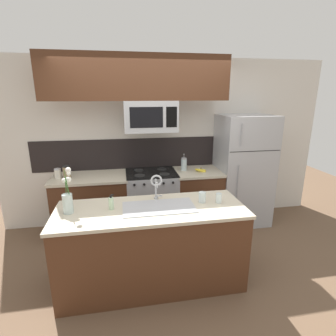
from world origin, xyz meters
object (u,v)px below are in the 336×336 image
object	(u,v)px
microwave	(150,116)
dish_soap_bottle	(111,203)
sink_faucet	(156,184)
banana_bunch	(201,170)
stove_range	(152,200)
drinking_glass	(202,197)
flower_vase	(68,200)
french_press	(184,164)
spare_glass	(219,198)
storage_jar_medium	(67,172)
storage_jar_tall	(58,174)
refrigerator	(242,170)

from	to	relation	value
microwave	dish_soap_bottle	world-z (taller)	microwave
microwave	sink_faucet	size ratio (longest dim) A/B	2.43
banana_bunch	stove_range	bearing A→B (deg)	175.39
drinking_glass	flower_vase	bearing A→B (deg)	-179.35
french_press	spare_glass	size ratio (longest dim) A/B	2.45
storage_jar_medium	microwave	bearing A→B (deg)	0.80
storage_jar_tall	storage_jar_medium	bearing A→B (deg)	-6.14
storage_jar_medium	flower_vase	bearing A→B (deg)	-78.97
banana_bunch	dish_soap_bottle	xyz separation A→B (m)	(-1.32, -1.15, 0.05)
sink_faucet	dish_soap_bottle	distance (m)	0.53
refrigerator	dish_soap_bottle	distance (m)	2.39
microwave	spare_glass	world-z (taller)	microwave
storage_jar_medium	sink_faucet	world-z (taller)	sink_faucet
storage_jar_tall	french_press	size ratio (longest dim) A/B	0.54
stove_range	storage_jar_medium	xyz separation A→B (m)	(-1.20, -0.04, 0.54)
french_press	storage_jar_medium	bearing A→B (deg)	-176.75
flower_vase	microwave	bearing A→B (deg)	50.63
stove_range	refrigerator	distance (m)	1.55
sink_faucet	dish_soap_bottle	xyz separation A→B (m)	(-0.49, -0.15, -0.13)
refrigerator	flower_vase	world-z (taller)	refrigerator
storage_jar_tall	flower_vase	xyz separation A→B (m)	(0.35, -1.19, 0.07)
stove_range	storage_jar_tall	bearing A→B (deg)	-178.95
microwave	refrigerator	distance (m)	1.73
drinking_glass	spare_glass	world-z (taller)	drinking_glass
microwave	french_press	bearing A→B (deg)	8.86
refrigerator	banana_bunch	bearing A→B (deg)	-173.59
sink_faucet	dish_soap_bottle	size ratio (longest dim) A/B	1.85
microwave	storage_jar_tall	size ratio (longest dim) A/B	5.15
storage_jar_medium	storage_jar_tall	bearing A→B (deg)	173.86
flower_vase	refrigerator	bearing A→B (deg)	26.53
microwave	drinking_glass	distance (m)	1.48
microwave	refrigerator	xyz separation A→B (m)	(1.49, 0.04, -0.88)
banana_bunch	flower_vase	xyz separation A→B (m)	(-1.74, -1.15, 0.12)
french_press	sink_faucet	world-z (taller)	sink_faucet
stove_range	spare_glass	xyz separation A→B (m)	(0.61, -1.24, 0.50)
refrigerator	spare_glass	world-z (taller)	refrigerator
microwave	banana_bunch	size ratio (longest dim) A/B	3.92
microwave	spare_glass	distance (m)	1.58
dish_soap_bottle	stove_range	bearing A→B (deg)	65.29
stove_range	refrigerator	size ratio (longest dim) A/B	0.53
refrigerator	drinking_glass	world-z (taller)	refrigerator
banana_bunch	spare_glass	size ratio (longest dim) A/B	1.75
banana_bunch	dish_soap_bottle	size ratio (longest dim) A/B	1.15
sink_faucet	spare_glass	xyz separation A→B (m)	(0.67, -0.19, -0.14)
microwave	dish_soap_bottle	size ratio (longest dim) A/B	4.51
stove_range	refrigerator	world-z (taller)	refrigerator
stove_range	drinking_glass	xyz separation A→B (m)	(0.43, -1.19, 0.51)
drinking_glass	refrigerator	bearing A→B (deg)	48.92
stove_range	flower_vase	distance (m)	1.66
banana_bunch	drinking_glass	size ratio (longest dim) A/B	1.61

